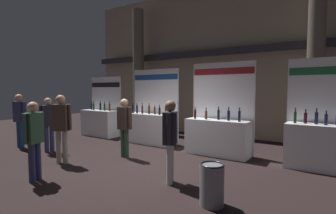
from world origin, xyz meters
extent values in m
plane|color=black|center=(0.00, 0.00, 0.00)|extent=(24.84, 24.84, 0.00)
cube|color=gray|center=(0.00, 4.50, 2.95)|extent=(12.42, 0.25, 5.89)
cube|color=#2D2D33|center=(0.00, 4.20, 3.24)|extent=(12.42, 0.20, 0.24)
cylinder|color=#665B4C|center=(-3.42, 3.74, 2.65)|extent=(0.48, 0.48, 5.31)
cylinder|color=#665B4C|center=(3.42, 3.74, 2.65)|extent=(0.48, 0.48, 5.31)
cube|color=white|center=(-3.72, 1.73, 0.50)|extent=(1.55, 0.60, 1.01)
cube|color=white|center=(-3.72, 2.07, 1.16)|extent=(1.63, 0.04, 2.32)
cube|color=black|center=(-3.72, 2.05, 2.00)|extent=(1.58, 0.01, 0.18)
cylinder|color=black|center=(-4.26, 1.80, 1.14)|extent=(0.07, 0.07, 0.26)
cylinder|color=black|center=(-4.26, 1.80, 1.31)|extent=(0.03, 0.03, 0.09)
cylinder|color=red|center=(-4.26, 1.80, 1.37)|extent=(0.03, 0.03, 0.02)
cylinder|color=#19381E|center=(-4.00, 1.69, 1.14)|extent=(0.07, 0.07, 0.26)
cylinder|color=#19381E|center=(-4.00, 1.69, 1.31)|extent=(0.03, 0.03, 0.09)
cylinder|color=gold|center=(-4.00, 1.69, 1.37)|extent=(0.03, 0.03, 0.02)
cylinder|color=black|center=(-3.73, 1.79, 1.15)|extent=(0.07, 0.07, 0.28)
cylinder|color=black|center=(-3.73, 1.79, 1.33)|extent=(0.03, 0.03, 0.08)
cylinder|color=gold|center=(-3.73, 1.79, 1.38)|extent=(0.03, 0.03, 0.02)
cylinder|color=#19381E|center=(-3.46, 1.76, 1.13)|extent=(0.07, 0.07, 0.25)
cylinder|color=#19381E|center=(-3.46, 1.76, 1.29)|extent=(0.03, 0.03, 0.07)
cylinder|color=black|center=(-3.46, 1.76, 1.34)|extent=(0.03, 0.03, 0.02)
cylinder|color=#472D14|center=(-3.19, 1.77, 1.14)|extent=(0.07, 0.07, 0.27)
cylinder|color=#472D14|center=(-3.19, 1.77, 1.32)|extent=(0.03, 0.03, 0.08)
cylinder|color=black|center=(-3.19, 1.77, 1.36)|extent=(0.03, 0.03, 0.02)
cube|color=white|center=(-1.24, 1.73, 0.50)|extent=(1.78, 0.60, 1.00)
cube|color=white|center=(-1.24, 2.07, 1.26)|extent=(1.87, 0.04, 2.51)
cube|color=navy|center=(-1.24, 2.04, 2.24)|extent=(1.81, 0.01, 0.18)
cylinder|color=black|center=(-1.92, 1.65, 1.14)|extent=(0.07, 0.07, 0.27)
cylinder|color=black|center=(-1.92, 1.65, 1.31)|extent=(0.03, 0.03, 0.08)
cylinder|color=black|center=(-1.92, 1.65, 1.36)|extent=(0.03, 0.03, 0.02)
cylinder|color=black|center=(-1.71, 1.64, 1.14)|extent=(0.06, 0.06, 0.27)
cylinder|color=black|center=(-1.71, 1.64, 1.31)|extent=(0.03, 0.03, 0.06)
cylinder|color=gold|center=(-1.71, 1.64, 1.35)|extent=(0.03, 0.03, 0.02)
cylinder|color=black|center=(-1.48, 1.64, 1.14)|extent=(0.06, 0.06, 0.27)
cylinder|color=black|center=(-1.48, 1.64, 1.32)|extent=(0.03, 0.03, 0.09)
cylinder|color=red|center=(-1.48, 1.64, 1.37)|extent=(0.03, 0.03, 0.02)
cylinder|color=#472D14|center=(-1.23, 1.70, 1.14)|extent=(0.07, 0.07, 0.27)
cylinder|color=#472D14|center=(-1.23, 1.70, 1.32)|extent=(0.03, 0.03, 0.09)
cylinder|color=gold|center=(-1.23, 1.70, 1.37)|extent=(0.03, 0.03, 0.02)
cylinder|color=#472D14|center=(-1.02, 1.72, 1.12)|extent=(0.06, 0.06, 0.23)
cylinder|color=#472D14|center=(-1.02, 1.72, 1.27)|extent=(0.03, 0.03, 0.06)
cylinder|color=red|center=(-1.02, 1.72, 1.31)|extent=(0.03, 0.03, 0.02)
cylinder|color=black|center=(-0.78, 1.66, 1.12)|extent=(0.07, 0.07, 0.23)
cylinder|color=black|center=(-0.78, 1.66, 1.27)|extent=(0.03, 0.03, 0.08)
cylinder|color=black|center=(-0.78, 1.66, 1.31)|extent=(0.03, 0.03, 0.02)
cylinder|color=#472D14|center=(-0.57, 1.71, 1.11)|extent=(0.07, 0.07, 0.22)
cylinder|color=#472D14|center=(-0.57, 1.71, 1.27)|extent=(0.03, 0.03, 0.08)
cylinder|color=gold|center=(-0.57, 1.71, 1.32)|extent=(0.03, 0.03, 0.02)
cube|color=white|center=(1.26, 1.57, 0.49)|extent=(1.76, 0.60, 0.99)
cube|color=white|center=(1.26, 1.91, 1.30)|extent=(1.84, 0.04, 2.60)
cube|color=maroon|center=(1.26, 1.89, 2.34)|extent=(1.79, 0.01, 0.18)
cylinder|color=black|center=(0.61, 1.48, 1.12)|extent=(0.06, 0.06, 0.26)
cylinder|color=black|center=(0.61, 1.48, 1.28)|extent=(0.03, 0.03, 0.06)
cylinder|color=gold|center=(0.61, 1.48, 1.32)|extent=(0.03, 0.03, 0.02)
cylinder|color=#472D14|center=(0.95, 1.49, 1.11)|extent=(0.07, 0.07, 0.24)
cylinder|color=#472D14|center=(0.95, 1.49, 1.26)|extent=(0.03, 0.03, 0.08)
cylinder|color=black|center=(0.95, 1.49, 1.31)|extent=(0.03, 0.03, 0.02)
cylinder|color=black|center=(1.27, 1.62, 1.12)|extent=(0.07, 0.07, 0.27)
cylinder|color=black|center=(1.27, 1.62, 1.29)|extent=(0.03, 0.03, 0.08)
cylinder|color=red|center=(1.27, 1.62, 1.34)|extent=(0.03, 0.03, 0.02)
cylinder|color=black|center=(1.58, 1.57, 1.12)|extent=(0.07, 0.07, 0.27)
cylinder|color=black|center=(1.58, 1.57, 1.29)|extent=(0.03, 0.03, 0.08)
cylinder|color=black|center=(1.58, 1.57, 1.35)|extent=(0.03, 0.03, 0.02)
cylinder|color=black|center=(1.89, 1.51, 1.12)|extent=(0.07, 0.07, 0.28)
cylinder|color=black|center=(1.89, 1.51, 1.30)|extent=(0.03, 0.03, 0.08)
cylinder|color=red|center=(1.89, 1.51, 1.35)|extent=(0.03, 0.03, 0.02)
cube|color=white|center=(3.82, 1.60, 0.52)|extent=(1.63, 0.60, 1.04)
cube|color=white|center=(3.82, 1.94, 1.28)|extent=(1.72, 0.04, 2.57)
cube|color=#1E6638|center=(3.82, 1.92, 2.26)|extent=(1.67, 0.01, 0.18)
cylinder|color=#19381E|center=(3.20, 1.55, 1.17)|extent=(0.06, 0.06, 0.27)
cylinder|color=#19381E|center=(3.20, 1.55, 1.35)|extent=(0.03, 0.03, 0.09)
cylinder|color=gold|center=(3.20, 1.55, 1.41)|extent=(0.03, 0.03, 0.02)
cylinder|color=black|center=(3.40, 1.64, 1.16)|extent=(0.07, 0.07, 0.25)
cylinder|color=black|center=(3.40, 1.64, 1.32)|extent=(0.03, 0.03, 0.07)
cylinder|color=black|center=(3.40, 1.64, 1.36)|extent=(0.03, 0.03, 0.02)
cylinder|color=black|center=(3.62, 1.62, 1.18)|extent=(0.07, 0.07, 0.27)
cylinder|color=black|center=(3.62, 1.62, 1.35)|extent=(0.03, 0.03, 0.07)
cylinder|color=red|center=(3.62, 1.62, 1.40)|extent=(0.03, 0.03, 0.02)
cylinder|color=black|center=(3.81, 1.56, 1.16)|extent=(0.07, 0.07, 0.24)
cylinder|color=black|center=(3.81, 1.56, 1.31)|extent=(0.03, 0.03, 0.06)
cylinder|color=black|center=(3.81, 1.56, 1.35)|extent=(0.03, 0.03, 0.02)
cylinder|color=slate|center=(2.42, -1.38, 0.32)|extent=(0.38, 0.38, 0.65)
torus|color=black|center=(2.42, -1.38, 0.66)|extent=(0.38, 0.38, 0.02)
cylinder|color=navy|center=(-0.98, -2.28, 0.38)|extent=(0.12, 0.12, 0.77)
cylinder|color=navy|center=(-0.94, -2.42, 0.38)|extent=(0.12, 0.12, 0.77)
cube|color=#33563D|center=(-0.96, -2.35, 1.07)|extent=(0.28, 0.37, 0.61)
sphere|color=tan|center=(-0.96, -2.35, 1.48)|extent=(0.21, 0.21, 0.21)
cylinder|color=#33563D|center=(-1.02, -2.15, 1.08)|extent=(0.08, 0.08, 0.58)
cylinder|color=#33563D|center=(-0.91, -2.55, 1.08)|extent=(0.08, 0.08, 0.58)
cylinder|color=navy|center=(-2.98, -0.90, 0.38)|extent=(0.12, 0.12, 0.76)
cylinder|color=navy|center=(-2.92, -0.77, 0.38)|extent=(0.12, 0.12, 0.76)
cube|color=#23232D|center=(-2.95, -0.84, 1.07)|extent=(0.33, 0.37, 0.61)
sphere|color=tan|center=(-2.95, -0.84, 1.48)|extent=(0.21, 0.21, 0.21)
cylinder|color=#23232D|center=(-3.04, -1.01, 1.08)|extent=(0.08, 0.08, 0.57)
cylinder|color=#23232D|center=(-2.87, -0.66, 1.08)|extent=(0.08, 0.08, 0.57)
cylinder|color=silver|center=(1.31, -0.87, 0.39)|extent=(0.12, 0.12, 0.78)
cylinder|color=silver|center=(1.38, -1.01, 0.39)|extent=(0.12, 0.12, 0.78)
cube|color=#23232D|center=(1.35, -0.94, 1.09)|extent=(0.39, 0.43, 0.62)
sphere|color=#8C6647|center=(1.35, -0.94, 1.51)|extent=(0.21, 0.21, 0.21)
cylinder|color=#23232D|center=(1.25, -0.75, 1.10)|extent=(0.08, 0.08, 0.59)
cylinder|color=#23232D|center=(1.45, -1.14, 1.10)|extent=(0.08, 0.08, 0.59)
cylinder|color=#33563D|center=(-0.64, -0.05, 0.38)|extent=(0.12, 0.12, 0.76)
cylinder|color=#33563D|center=(-0.79, -0.03, 0.38)|extent=(0.12, 0.12, 0.76)
cube|color=#47382D|center=(-0.71, -0.04, 1.06)|extent=(0.36, 0.28, 0.60)
sphere|color=tan|center=(-0.71, -0.04, 1.47)|extent=(0.21, 0.21, 0.21)
cylinder|color=#47382D|center=(-0.50, -0.07, 1.08)|extent=(0.08, 0.08, 0.57)
cylinder|color=#47382D|center=(-0.92, -0.01, 1.08)|extent=(0.08, 0.08, 0.57)
cylinder|color=#ADA393|center=(-1.52, -1.28, 0.41)|extent=(0.12, 0.12, 0.82)
cylinder|color=#ADA393|center=(-1.69, -1.36, 0.41)|extent=(0.12, 0.12, 0.82)
cube|color=#47382D|center=(-1.61, -1.32, 1.14)|extent=(0.44, 0.36, 0.65)
sphere|color=tan|center=(-1.61, -1.32, 1.58)|extent=(0.22, 0.22, 0.22)
cylinder|color=#47382D|center=(-1.39, -1.22, 1.16)|extent=(0.08, 0.08, 0.61)
cylinder|color=#47382D|center=(-1.82, -1.42, 1.16)|extent=(0.08, 0.08, 0.61)
cylinder|color=navy|center=(-4.15, -1.01, 0.40)|extent=(0.12, 0.12, 0.81)
cylinder|color=navy|center=(-4.31, -1.02, 0.40)|extent=(0.12, 0.12, 0.81)
cube|color=navy|center=(-4.23, -1.02, 1.13)|extent=(0.38, 0.24, 0.64)
sphere|color=tan|center=(-4.23, -1.02, 1.57)|extent=(0.22, 0.22, 0.22)
cylinder|color=navy|center=(-4.00, -1.00, 1.15)|extent=(0.08, 0.08, 0.61)
cylinder|color=navy|center=(-4.46, -1.04, 1.15)|extent=(0.08, 0.08, 0.61)
camera|label=1|loc=(4.02, -5.02, 1.84)|focal=27.28mm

